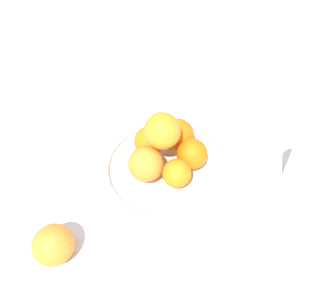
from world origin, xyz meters
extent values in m
plane|color=silver|center=(0.00, 0.00, 0.00)|extent=(4.00, 4.00, 0.00)
cylinder|color=silver|center=(0.00, 0.00, 0.01)|extent=(0.31, 0.31, 0.01)
torus|color=silver|center=(0.00, 0.00, 0.02)|extent=(0.31, 0.31, 0.01)
sphere|color=orange|center=(-0.03, -0.05, 0.06)|extent=(0.07, 0.07, 0.07)
sphere|color=orange|center=(0.04, -0.04, 0.06)|extent=(0.07, 0.07, 0.07)
sphere|color=orange|center=(0.05, 0.02, 0.07)|extent=(0.08, 0.08, 0.08)
sphere|color=orange|center=(-0.01, 0.06, 0.06)|extent=(0.07, 0.07, 0.07)
sphere|color=orange|center=(-0.06, 0.01, 0.07)|extent=(0.08, 0.08, 0.08)
sphere|color=orange|center=(-0.01, 0.01, 0.13)|extent=(0.08, 0.08, 0.08)
sphere|color=orange|center=(-0.31, 0.01, 0.04)|extent=(0.08, 0.08, 0.08)
cylinder|color=silver|center=(0.19, -0.24, 0.05)|extent=(0.06, 0.06, 0.11)
cube|color=beige|center=(0.12, 0.28, 0.00)|extent=(0.21, 0.21, 0.01)
camera|label=1|loc=(-0.37, -0.36, 0.62)|focal=35.00mm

